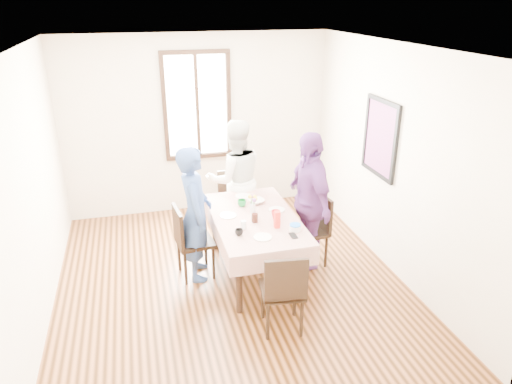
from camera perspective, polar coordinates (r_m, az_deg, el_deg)
The scene contains 31 objects.
ground at distance 5.73m, azimuth -3.10°, elevation -10.81°, with size 4.50×4.50×0.00m, color black.
back_wall at distance 7.23m, azimuth -7.08°, elevation 8.05°, with size 4.00×4.00×0.00m, color beige.
right_wall at distance 5.81m, azimuth 16.30°, elevation 3.64°, with size 4.50×4.50×0.00m, color beige.
window_frame at distance 7.14m, azimuth -7.18°, elevation 10.34°, with size 1.02×0.06×1.62m, color black.
window_pane at distance 7.15m, azimuth -7.19°, elevation 10.35°, with size 0.90×0.02×1.50m, color white.
art_poster at distance 5.99m, azimuth 14.91°, elevation 6.36°, with size 0.04×0.76×0.96m, color red.
dining_table at distance 5.70m, azimuth -0.13°, elevation -6.55°, with size 0.84×1.55×0.75m, color black.
tablecloth at distance 5.52m, azimuth -0.13°, elevation -3.10°, with size 0.96×1.67×0.01m, color #5D0C00.
chair_left at distance 5.67m, azimuth -7.42°, elevation -5.99°, with size 0.42×0.42×0.91m, color black.
chair_right at distance 5.90m, azimuth 6.38°, elevation -4.75°, with size 0.42×0.42×0.91m, color black.
chair_far at distance 6.59m, azimuth -2.50°, elevation -1.54°, with size 0.42×0.42×0.91m, color black.
chair_near at distance 4.79m, azimuth 3.20°, elevation -11.76°, with size 0.42×0.42×0.91m, color black.
person_left at distance 5.51m, azimuth -7.42°, elevation -2.65°, with size 0.60×0.39×1.64m, color navy.
person_far at distance 6.42m, azimuth -2.52°, elevation 1.51°, with size 0.82×0.64×1.68m, color white.
person_right at distance 5.71m, azimuth 6.39°, elevation -1.10°, with size 1.02×0.42×1.73m, color #633278.
mug_black at distance 5.10m, azimuth -2.08°, elevation -4.92°, with size 0.09×0.09×0.07m, color black.
mug_flag at distance 5.46m, azimuth 2.41°, elevation -2.77°, with size 0.11×0.11×0.10m, color red.
mug_green at distance 5.78m, azimuth -1.74°, elevation -1.33°, with size 0.11×0.11×0.08m, color #0C7226.
serving_bowl at distance 5.87m, azimuth 0.05°, elevation -1.14°, with size 0.19×0.19×0.05m, color white.
juice_carton at distance 5.24m, azimuth 2.58°, elevation -3.37°, with size 0.06×0.06×0.20m, color red.
butter_tub at distance 5.21m, azimuth 4.77°, elevation -4.38°, with size 0.13×0.13×0.06m, color white.
jam_jar at distance 5.38m, azimuth -0.16°, elevation -3.16°, with size 0.07×0.07×0.10m, color black.
drinking_glass at distance 5.24m, azimuth -1.53°, elevation -3.99°, with size 0.06×0.06×0.09m, color silver.
smartphone at distance 5.11m, azimuth 4.56°, elevation -5.32°, with size 0.07×0.14×0.01m, color black.
flower_vase at distance 5.57m, azimuth -0.41°, elevation -2.07°, with size 0.06×0.06×0.13m, color silver.
plate_left at distance 5.55m, azimuth -3.39°, elevation -2.86°, with size 0.20×0.20×0.01m, color white.
plate_right at distance 5.69m, azimuth 2.54°, elevation -2.15°, with size 0.20×0.20×0.01m, color white.
plate_far at distance 6.07m, azimuth -1.60°, elevation -0.50°, with size 0.20×0.20×0.01m, color white.
plate_near at distance 5.06m, azimuth 0.81°, elevation -5.51°, with size 0.20×0.20×0.01m, color white.
butter_lid at distance 5.19m, azimuth 4.78°, elevation -4.00°, with size 0.12×0.12×0.01m, color blue.
flower_bunch at distance 5.52m, azimuth -0.42°, elevation -0.98°, with size 0.09×0.09×0.10m, color yellow, non-canonical shape.
Camera 1 is at (-0.93, -4.68, 3.16)m, focal length 32.88 mm.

